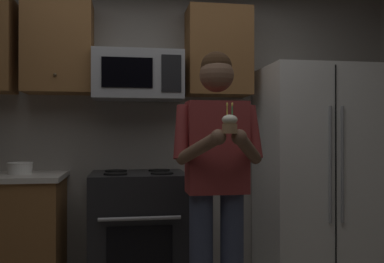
% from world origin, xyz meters
% --- Properties ---
extents(wall_back, '(4.40, 0.10, 2.60)m').
position_xyz_m(wall_back, '(0.00, 1.75, 1.30)').
color(wall_back, gray).
rests_on(wall_back, ground).
extents(oven_range, '(0.76, 0.70, 0.93)m').
position_xyz_m(oven_range, '(-0.15, 1.36, 0.46)').
color(oven_range, black).
rests_on(oven_range, ground).
extents(microwave, '(0.74, 0.41, 0.40)m').
position_xyz_m(microwave, '(-0.15, 1.48, 1.72)').
color(microwave, '#9EA0A5').
extents(refrigerator, '(0.90, 0.75, 1.80)m').
position_xyz_m(refrigerator, '(1.35, 1.32, 0.90)').
color(refrigerator, white).
rests_on(refrigerator, ground).
extents(cabinet_row_upper, '(2.78, 0.36, 0.76)m').
position_xyz_m(cabinet_row_upper, '(-0.72, 1.53, 1.95)').
color(cabinet_row_upper, brown).
extents(bowl_large_white, '(0.20, 0.20, 0.09)m').
position_xyz_m(bowl_large_white, '(-1.08, 1.41, 0.97)').
color(bowl_large_white, white).
rests_on(bowl_large_white, counter_left).
extents(person, '(0.60, 0.48, 1.76)m').
position_xyz_m(person, '(0.32, 0.52, 1.00)').
color(person, '#383F59').
rests_on(person, ground).
extents(cupcake, '(0.09, 0.09, 0.17)m').
position_xyz_m(cupcake, '(0.32, 0.19, 1.29)').
color(cupcake, '#A87F56').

